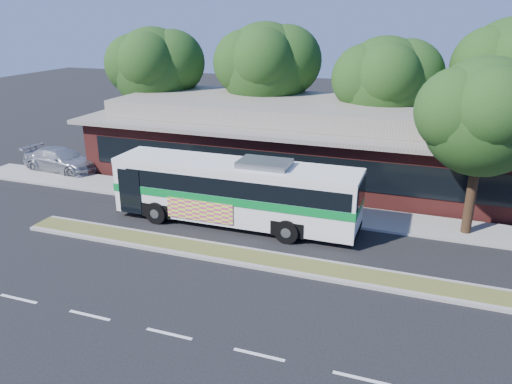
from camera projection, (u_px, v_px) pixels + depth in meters
ground at (302, 276)px, 19.13m from camera, size 120.00×120.00×0.00m
median_strip at (306, 267)px, 19.64m from camera, size 26.00×1.10×0.15m
sidewalk at (335, 214)px, 24.77m from camera, size 44.00×2.60×0.12m
parking_lot at (82, 162)px, 33.72m from camera, size 14.00×12.00×0.01m
plaza_building at (359, 143)px, 29.90m from camera, size 33.20×11.20×4.45m
tree_bg_a at (160, 67)px, 35.18m from camera, size 6.47×5.80×8.63m
tree_bg_b at (272, 66)px, 33.42m from camera, size 6.69×6.00×9.00m
tree_bg_c at (392, 81)px, 30.18m from camera, size 6.24×5.60×8.26m
transit_bus at (236, 188)px, 23.23m from camera, size 11.70×2.80×3.28m
sedan at (61, 160)px, 31.49m from camera, size 5.27×2.51×1.48m
sidewalk_tree at (493, 114)px, 20.83m from camera, size 5.62×5.04×7.90m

